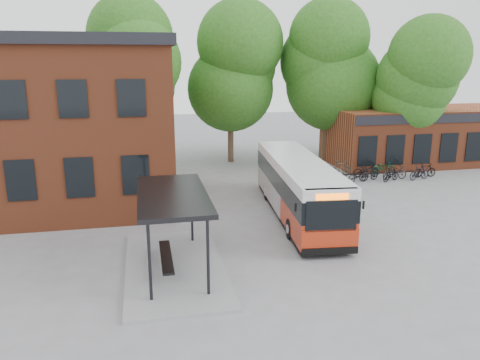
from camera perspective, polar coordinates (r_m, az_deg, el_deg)
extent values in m
plane|color=slate|center=(19.15, 5.54, -8.30)|extent=(100.00, 100.00, 0.00)
imported|color=black|center=(29.84, 14.21, 0.53)|extent=(1.83, 1.18, 0.91)
imported|color=#39332A|center=(31.09, 12.09, 1.37)|extent=(1.89, 0.93, 1.09)
imported|color=black|center=(31.48, 15.14, 1.14)|extent=(1.74, 0.86, 0.88)
imported|color=black|center=(30.53, 15.41, 0.73)|extent=(1.53, 0.74, 0.89)
imported|color=#104427|center=(32.56, 17.03, 1.53)|extent=(1.92, 0.86, 0.98)
imported|color=black|center=(30.75, 17.92, 0.64)|extent=(1.51, 0.98, 0.88)
imported|color=#232328|center=(31.32, 18.33, 0.85)|extent=(1.71, 0.69, 0.88)
imported|color=black|center=(31.73, 21.01, 0.82)|extent=(1.58, 0.72, 0.92)
imported|color=black|center=(32.60, 21.63, 1.12)|extent=(1.57, 0.47, 0.94)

